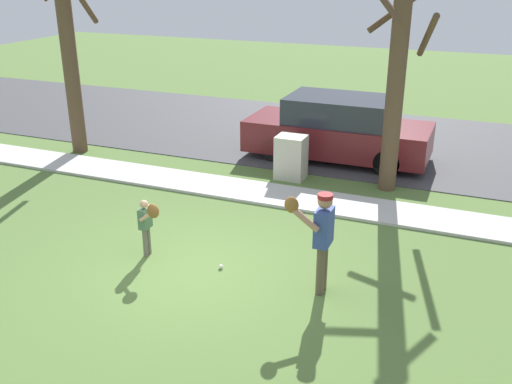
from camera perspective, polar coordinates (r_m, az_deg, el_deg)
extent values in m
plane|color=#567538|center=(12.80, 1.27, -0.50)|extent=(48.00, 48.00, 0.00)
cube|color=beige|center=(12.87, 1.43, -0.22)|extent=(36.00, 1.20, 0.06)
cube|color=#424244|center=(17.39, 7.31, 5.50)|extent=(36.00, 6.80, 0.02)
cylinder|color=brown|center=(9.09, 6.36, -7.69)|extent=(0.13, 0.13, 0.83)
cylinder|color=brown|center=(9.23, 6.65, -7.22)|extent=(0.13, 0.13, 0.83)
cube|color=#33478C|center=(8.83, 6.70, -3.45)|extent=(0.23, 0.40, 0.59)
sphere|color=#A87A5B|center=(8.66, 6.82, -0.93)|extent=(0.22, 0.22, 0.22)
cylinder|color=maroon|center=(8.63, 6.85, -0.42)|extent=(0.24, 0.24, 0.07)
cylinder|color=#A87A5B|center=(8.59, 4.71, -2.58)|extent=(0.51, 0.10, 0.40)
ellipsoid|color=brown|center=(8.57, 3.52, -1.27)|extent=(0.22, 0.14, 0.26)
cylinder|color=#A87A5B|center=(9.04, 7.14, -2.73)|extent=(0.10, 0.10, 0.55)
cylinder|color=#6B6656|center=(10.47, -10.56, -4.68)|extent=(0.08, 0.08, 0.53)
cylinder|color=#6B6656|center=(10.39, -10.87, -4.91)|extent=(0.08, 0.08, 0.53)
cube|color=#4C7251|center=(10.24, -10.89, -2.55)|extent=(0.14, 0.25, 0.37)
sphere|color=tan|center=(10.13, -10.99, -1.17)|extent=(0.14, 0.14, 0.14)
cylinder|color=tan|center=(10.35, -10.43, -2.17)|extent=(0.06, 0.06, 0.35)
cylinder|color=tan|center=(9.99, -10.66, -2.34)|extent=(0.32, 0.06, 0.25)
ellipsoid|color=brown|center=(9.88, -10.11, -1.85)|extent=(0.22, 0.14, 0.26)
sphere|color=white|center=(9.92, -3.48, -7.36)|extent=(0.07, 0.07, 0.07)
cube|color=beige|center=(13.77, 3.47, 3.44)|extent=(0.68, 0.58, 1.05)
cylinder|color=brown|center=(12.90, 13.70, 11.27)|extent=(0.39, 0.39, 5.26)
cylinder|color=brown|center=(12.88, 16.56, 14.54)|extent=(0.54, 1.37, 1.03)
cylinder|color=brown|center=(13.16, 13.45, 16.83)|extent=(1.05, 0.69, 0.86)
cylinder|color=brown|center=(15.99, -18.08, 13.97)|extent=(0.40, 0.40, 5.90)
cylinder|color=brown|center=(15.70, -16.50, 17.28)|extent=(0.54, 1.37, 1.03)
cube|color=maroon|center=(15.27, 8.02, 5.43)|extent=(4.70, 1.90, 0.80)
cube|color=#2D333D|center=(15.09, 8.16, 8.07)|extent=(2.59, 1.75, 0.65)
cylinder|color=black|center=(14.99, 1.74, 4.29)|extent=(0.64, 0.22, 0.64)
cylinder|color=black|center=(16.51, 3.79, 5.93)|extent=(0.64, 0.22, 0.64)
cylinder|color=black|center=(14.29, 12.77, 2.85)|extent=(0.64, 0.22, 0.64)
cylinder|color=black|center=(15.88, 13.84, 4.67)|extent=(0.64, 0.22, 0.64)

